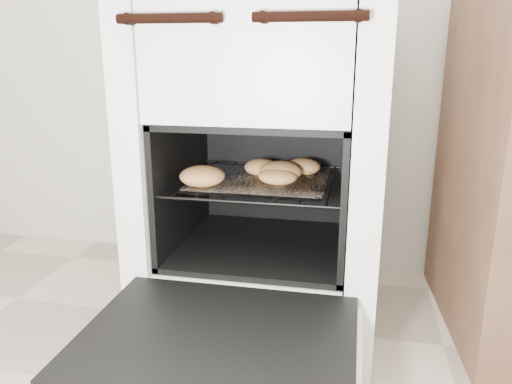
# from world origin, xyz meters

# --- Properties ---
(stove) EXTENTS (0.64, 0.71, 0.98)m
(stove) POSITION_xyz_m (-0.19, 1.15, 0.48)
(stove) COLOR white
(stove) RESTS_ON ground
(oven_door) EXTENTS (0.57, 0.45, 0.04)m
(oven_door) POSITION_xyz_m (-0.19, 0.61, 0.21)
(oven_door) COLOR black
(oven_door) RESTS_ON stove
(oven_rack) EXTENTS (0.46, 0.45, 0.01)m
(oven_rack) POSITION_xyz_m (-0.19, 1.08, 0.43)
(oven_rack) COLOR black
(oven_rack) RESTS_ON stove
(foil_sheet) EXTENTS (0.36, 0.32, 0.01)m
(foil_sheet) POSITION_xyz_m (-0.19, 1.05, 0.44)
(foil_sheet) COLOR white
(foil_sheet) RESTS_ON oven_rack
(baked_rolls) EXTENTS (0.38, 0.32, 0.05)m
(baked_rolls) POSITION_xyz_m (-0.18, 1.04, 0.47)
(baked_rolls) COLOR tan
(baked_rolls) RESTS_ON foil_sheet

